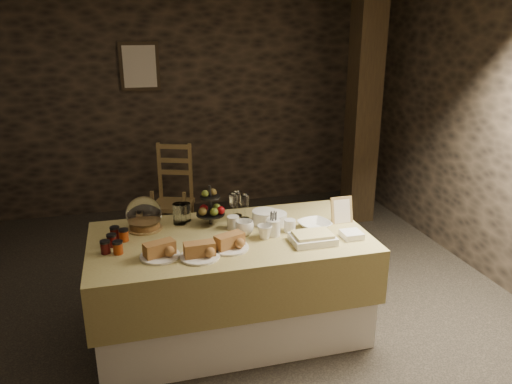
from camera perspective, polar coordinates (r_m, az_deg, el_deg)
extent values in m
cube|color=black|center=(4.22, -7.85, -13.25)|extent=(5.50, 5.00, 0.01)
cube|color=black|center=(6.15, -11.46, 9.75)|extent=(5.50, 0.02, 2.60)
cube|color=black|center=(1.46, 3.40, -20.65)|extent=(5.50, 0.02, 2.60)
cube|color=black|center=(4.83, 25.88, 5.83)|extent=(0.02, 5.00, 2.60)
cube|color=white|center=(3.77, -2.92, -10.73)|extent=(1.90, 0.98, 0.74)
cube|color=olive|center=(3.67, -2.97, -7.87)|extent=(1.97, 1.05, 0.40)
cube|color=olive|center=(5.84, -9.48, -1.47)|extent=(0.55, 0.53, 0.05)
cube|color=olive|center=(5.86, -9.91, 3.56)|extent=(0.39, 0.17, 0.41)
cube|color=black|center=(5.80, 12.15, 9.17)|extent=(0.30, 0.30, 2.60)
cube|color=#2F2416|center=(6.06, -13.17, 13.80)|extent=(0.45, 0.03, 0.55)
cube|color=beige|center=(6.04, -13.16, 13.78)|extent=(0.37, 0.01, 0.47)
cylinder|color=white|center=(3.78, 0.99, -2.89)|extent=(0.19, 0.19, 0.10)
cylinder|color=white|center=(3.78, 2.03, -3.05)|extent=(0.20, 0.20, 0.08)
cylinder|color=white|center=(3.57, 1.99, -4.09)|extent=(0.10, 0.10, 0.12)
imported|color=white|center=(3.58, -1.32, -4.12)|extent=(0.14, 0.14, 0.10)
imported|color=white|center=(3.52, 0.99, -4.58)|extent=(0.12, 0.12, 0.10)
cylinder|color=white|center=(3.69, -2.64, -3.49)|extent=(0.09, 0.09, 0.09)
cylinder|color=white|center=(3.65, 3.89, -3.85)|extent=(0.08, 0.08, 0.09)
imported|color=white|center=(3.71, 6.71, -3.79)|extent=(0.28, 0.28, 0.06)
cylinder|color=olive|center=(3.79, -12.57, -4.06)|extent=(0.26, 0.26, 0.01)
cylinder|color=brown|center=(3.77, -12.62, -3.48)|extent=(0.22, 0.22, 0.07)
sphere|color=white|center=(3.74, -12.70, -2.45)|extent=(0.26, 0.26, 0.26)
cylinder|color=black|center=(3.75, -5.25, -1.49)|extent=(0.02, 0.02, 0.31)
cylinder|color=black|center=(3.77, -5.22, -2.51)|extent=(0.22, 0.22, 0.01)
cylinder|color=black|center=(3.73, -5.28, -0.58)|extent=(0.15, 0.15, 0.01)
sphere|color=#5D7222|center=(3.79, -4.50, -1.80)|extent=(0.06, 0.06, 0.06)
sphere|color=maroon|center=(3.79, -6.00, -1.89)|extent=(0.06, 0.06, 0.06)
sphere|color=#5D7222|center=(3.71, -4.82, -2.28)|extent=(0.06, 0.06, 0.06)
sphere|color=brown|center=(3.73, -6.12, -2.24)|extent=(0.06, 0.06, 0.06)
sphere|color=maroon|center=(3.74, -4.05, -2.11)|extent=(0.06, 0.06, 0.06)
cylinder|color=white|center=(3.33, -10.92, -7.18)|extent=(0.26, 0.26, 0.01)
cube|color=brown|center=(3.31, -10.97, -6.36)|extent=(0.22, 0.15, 0.09)
cylinder|color=white|center=(3.29, -6.44, -7.32)|extent=(0.26, 0.26, 0.01)
cube|color=brown|center=(3.26, -6.48, -6.49)|extent=(0.20, 0.10, 0.09)
cylinder|color=white|center=(3.39, -3.03, -6.35)|extent=(0.26, 0.26, 0.01)
cube|color=brown|center=(3.37, -3.04, -5.54)|extent=(0.22, 0.16, 0.09)
cylinder|color=#4C100F|center=(3.54, -16.15, -5.42)|extent=(0.06, 0.06, 0.07)
cylinder|color=#AB3F12|center=(3.42, -15.49, -6.24)|extent=(0.06, 0.06, 0.07)
cylinder|color=#4C100F|center=(3.46, -16.82, -6.14)|extent=(0.06, 0.06, 0.07)
cylinder|color=#AB3F12|center=(3.61, -14.87, -4.88)|extent=(0.06, 0.06, 0.07)
cylinder|color=#4C100F|center=(3.66, -15.82, -4.59)|extent=(0.06, 0.06, 0.07)
cube|color=white|center=(3.49, 6.49, -5.35)|extent=(0.30, 0.22, 0.05)
cube|color=#D8C87E|center=(3.48, 6.51, -4.83)|extent=(0.26, 0.18, 0.02)
cube|color=white|center=(3.61, 10.86, -4.81)|extent=(0.14, 0.14, 0.04)
cube|color=olive|center=(3.84, 9.77, -2.16)|extent=(0.17, 0.07, 0.22)
cylinder|color=white|center=(3.81, -8.73, -2.47)|extent=(0.10, 0.10, 0.16)
cylinder|color=white|center=(3.86, -8.14, -2.28)|extent=(0.09, 0.09, 0.14)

